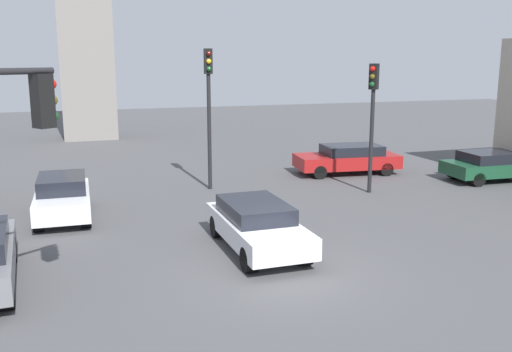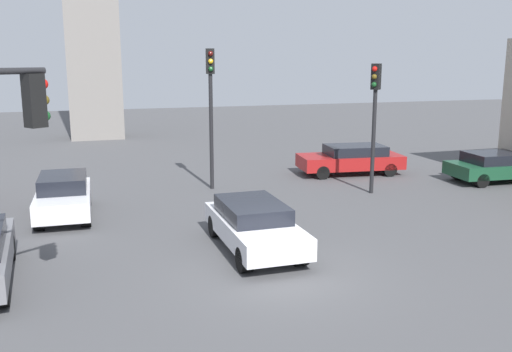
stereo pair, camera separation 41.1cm
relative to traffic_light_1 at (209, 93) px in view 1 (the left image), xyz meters
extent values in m
plane|color=#4C4C4F|center=(-0.54, -9.66, -3.97)|extent=(98.78, 98.78, 0.00)
cube|color=black|center=(-6.00, -11.20, 0.62)|extent=(0.44, 0.44, 1.00)
sphere|color=red|center=(-5.83, -11.09, 0.92)|extent=(0.20, 0.20, 0.20)
sphere|color=#594714|center=(-5.83, -11.09, 0.62)|extent=(0.20, 0.20, 0.20)
sphere|color=#14471E|center=(-5.83, -11.09, 0.32)|extent=(0.20, 0.20, 0.20)
cylinder|color=black|center=(0.00, 0.02, -1.10)|extent=(0.16, 0.16, 5.75)
cube|color=black|center=(0.00, 0.02, 1.28)|extent=(0.35, 0.35, 1.00)
sphere|color=#4C0F0C|center=(-0.02, -0.18, 1.58)|extent=(0.20, 0.20, 0.20)
sphere|color=yellow|center=(-0.02, -0.18, 1.28)|extent=(0.20, 0.20, 0.20)
sphere|color=#14471E|center=(-0.02, -0.18, 0.98)|extent=(0.20, 0.20, 0.20)
cylinder|color=black|center=(5.98, -2.72, -1.39)|extent=(0.16, 0.16, 5.17)
cube|color=black|center=(5.98, -2.72, 0.69)|extent=(0.45, 0.45, 1.00)
sphere|color=red|center=(5.83, -2.85, 0.99)|extent=(0.20, 0.20, 0.20)
sphere|color=#594714|center=(5.83, -2.85, 0.69)|extent=(0.20, 0.20, 0.20)
sphere|color=#14471E|center=(5.83, -2.85, 0.39)|extent=(0.20, 0.20, 0.20)
cube|color=maroon|center=(6.90, 1.00, -3.36)|extent=(4.98, 2.54, 0.61)
cube|color=black|center=(7.14, 0.98, -2.85)|extent=(2.86, 2.06, 0.49)
cylinder|color=black|center=(5.19, 0.37, -3.66)|extent=(0.65, 0.43, 0.62)
cylinder|color=black|center=(5.38, 2.01, -3.66)|extent=(0.65, 0.43, 0.62)
cylinder|color=black|center=(8.43, 0.00, -3.66)|extent=(0.65, 0.43, 0.62)
cylinder|color=black|center=(8.61, 1.63, -3.66)|extent=(0.65, 0.43, 0.62)
cube|color=#19472D|center=(12.48, -2.49, -3.39)|extent=(4.60, 2.30, 0.56)
cube|color=black|center=(12.26, -2.48, -2.91)|extent=(2.62, 1.93, 0.48)
cylinder|color=black|center=(14.05, -1.76, -3.67)|extent=(0.63, 0.40, 0.60)
cylinder|color=black|center=(11.01, -1.57, -3.67)|extent=(0.63, 0.40, 0.60)
cylinder|color=black|center=(10.91, -3.22, -3.67)|extent=(0.63, 0.40, 0.60)
cylinder|color=black|center=(-7.25, -6.68, -3.63)|extent=(0.37, 0.69, 0.67)
cylinder|color=black|center=(-7.09, -9.80, -3.63)|extent=(0.37, 0.69, 0.67)
cube|color=silver|center=(-0.64, -7.91, -3.35)|extent=(1.87, 4.54, 0.58)
cube|color=black|center=(-0.64, -7.68, -2.85)|extent=(1.64, 2.54, 0.49)
cylinder|color=black|center=(0.13, -9.44, -3.64)|extent=(0.34, 0.67, 0.66)
cylinder|color=black|center=(-1.39, -9.45, -3.64)|extent=(0.34, 0.67, 0.66)
cylinder|color=black|center=(0.11, -6.36, -3.64)|extent=(0.34, 0.67, 0.66)
cylinder|color=black|center=(-1.40, -6.37, -3.64)|extent=(0.34, 0.67, 0.66)
cube|color=silver|center=(-5.85, -2.66, -3.35)|extent=(1.88, 4.17, 0.63)
cube|color=black|center=(-5.84, -2.46, -2.80)|extent=(1.61, 2.35, 0.54)
cylinder|color=black|center=(-5.17, -4.09, -3.67)|extent=(0.33, 0.61, 0.60)
cylinder|color=black|center=(-6.61, -4.04, -3.67)|extent=(0.33, 0.61, 0.60)
cylinder|color=black|center=(-5.09, -1.28, -3.67)|extent=(0.33, 0.61, 0.60)
cylinder|color=black|center=(-6.53, -1.24, -3.67)|extent=(0.33, 0.61, 0.60)
camera|label=1|loc=(-5.67, -22.42, 1.40)|focal=39.62mm
camera|label=2|loc=(-5.28, -22.55, 1.40)|focal=39.62mm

